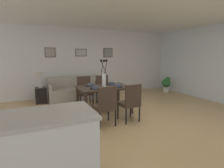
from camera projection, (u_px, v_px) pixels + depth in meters
The scene contains 26 objects.
ground_plane at pixel (128, 121), 4.29m from camera, with size 9.00×9.00×0.00m, color tan.
back_wall_panel at pixel (88, 62), 7.00m from camera, with size 9.00×0.10×2.60m, color silver.
side_window_wall at pixel (217, 64), 5.93m from camera, with size 0.10×6.30×2.60m, color white.
ceiling_panel at pixel (121, 11), 4.22m from camera, with size 9.00×7.20×0.08m, color white.
dining_table at pixel (104, 90), 4.81m from camera, with size 1.40×0.95×0.74m.
dining_chair_near_left at pixel (106, 104), 3.90m from camera, with size 0.45×0.45×0.92m.
dining_chair_near_right at pixel (85, 90), 5.52m from camera, with size 0.46×0.46×0.92m.
dining_chair_far_left at pixel (130, 101), 4.18m from camera, with size 0.47×0.47×0.92m.
dining_chair_far_right at pixel (103, 88), 5.79m from camera, with size 0.45×0.45×0.92m.
centerpiece_vase at pixel (104, 76), 4.75m from camera, with size 0.21×0.23×0.73m.
placemat_near_left at pixel (96, 89), 4.47m from camera, with size 0.32×0.32×0.01m, color black.
bowl_near_left at pixel (96, 87), 4.47m from camera, with size 0.17×0.17×0.07m.
placemat_near_right at pixel (91, 86), 4.86m from camera, with size 0.32×0.32×0.01m, color black.
bowl_near_right at pixel (91, 85), 4.85m from camera, with size 0.17×0.17×0.07m.
placemat_far_left at pixel (118, 87), 4.73m from camera, with size 0.32×0.32×0.01m, color black.
bowl_far_left at pixel (118, 85), 4.72m from camera, with size 0.17×0.17×0.07m.
placemat_far_right at pixel (111, 84), 5.11m from camera, with size 0.32×0.32×0.01m, color black.
bowl_far_right at pixel (111, 83), 5.11m from camera, with size 0.17×0.17×0.07m.
sofa at pixel (75, 91), 6.40m from camera, with size 1.88×0.84×0.80m.
side_table at pixel (41, 95), 5.87m from camera, with size 0.36×0.36×0.52m, color black.
table_lamp at pixel (40, 76), 5.76m from camera, with size 0.22×0.22×0.51m.
kitchen_island at pixel (46, 150), 2.11m from camera, with size 1.16×0.75×0.92m.
framed_picture_left at pixel (50, 52), 6.29m from camera, with size 0.36×0.03×0.34m.
framed_picture_center at pixel (81, 53), 6.75m from camera, with size 0.43×0.03×0.29m.
framed_picture_right at pixel (108, 53), 7.21m from camera, with size 0.39×0.03×0.37m.
potted_plant at pixel (166, 84), 7.53m from camera, with size 0.36×0.36×0.67m.
Camera 1 is at (-2.04, -3.56, 1.60)m, focal length 28.16 mm.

